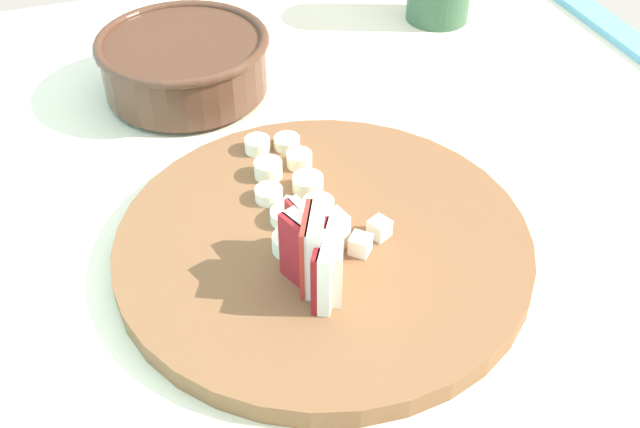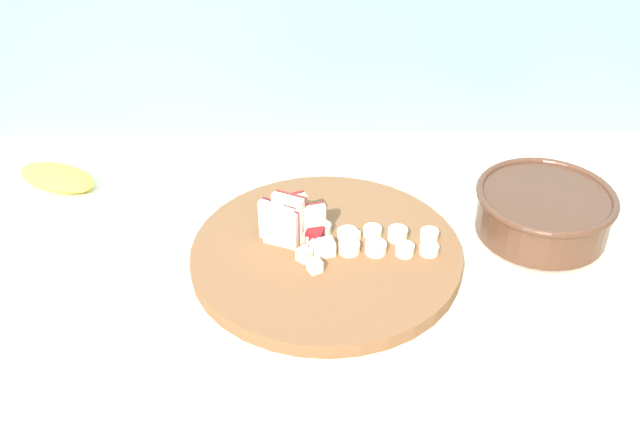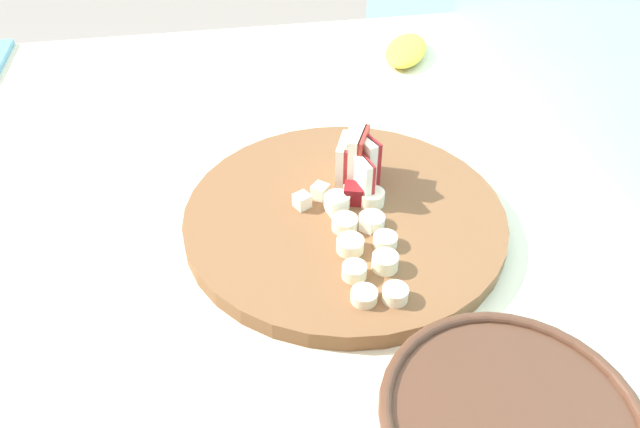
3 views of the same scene
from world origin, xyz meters
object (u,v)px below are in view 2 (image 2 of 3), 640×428
apple_wedge_fan (288,221)px  banana_peel (57,177)px  ceramic_bowl (543,211)px  banana_slice_rows (369,240)px  apple_dice_pile (320,245)px  cutting_board (324,255)px

apple_wedge_fan → banana_peel: apple_wedge_fan is taller
ceramic_bowl → apple_wedge_fan: bearing=-174.7°
apple_wedge_fan → banana_slice_rows: bearing=-8.0°
banana_slice_rows → ceramic_bowl: ceramic_bowl is taller
apple_wedge_fan → ceramic_bowl: (0.33, 0.03, -0.01)m
apple_dice_pile → banana_slice_rows: 0.06m
ceramic_bowl → banana_peel: (-0.68, 0.13, -0.03)m
apple_wedge_fan → apple_dice_pile: (0.04, -0.03, -0.02)m
apple_wedge_fan → apple_dice_pile: bearing=-33.6°
ceramic_bowl → banana_peel: bearing=169.0°
cutting_board → banana_slice_rows: (0.06, 0.01, 0.02)m
cutting_board → ceramic_bowl: bearing=10.4°
apple_wedge_fan → apple_dice_pile: 0.05m
apple_wedge_fan → banana_peel: 0.38m
apple_dice_pile → banana_peel: bearing=153.7°
cutting_board → banana_peel: size_ratio=2.68×
banana_slice_rows → ceramic_bowl: (0.23, 0.05, 0.01)m
apple_dice_pile → banana_peel: apple_dice_pile is taller
banana_slice_rows → apple_wedge_fan: bearing=172.0°
banana_slice_rows → banana_peel: (-0.44, 0.18, -0.01)m
apple_dice_pile → ceramic_bowl: ceramic_bowl is taller
cutting_board → ceramic_bowl: 0.29m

